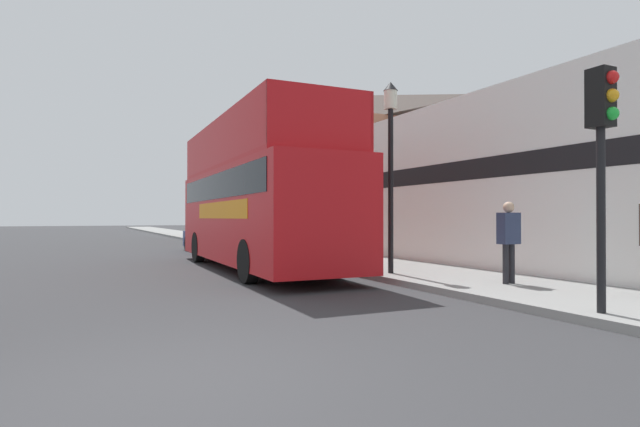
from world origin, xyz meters
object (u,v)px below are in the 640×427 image
(parked_car_ahead_of_bus, at_px, (212,237))
(lamp_post_third, at_px, (204,189))
(traffic_signal, at_px, (602,133))
(lamp_post_nearest, at_px, (391,141))
(tour_bus, at_px, (256,205))
(lamp_post_second, at_px, (255,167))
(pedestrian_second, at_px, (509,234))

(parked_car_ahead_of_bus, height_order, lamp_post_third, lamp_post_third)
(traffic_signal, bearing_deg, lamp_post_nearest, 88.25)
(tour_bus, bearing_deg, lamp_post_second, 73.09)
(lamp_post_nearest, bearing_deg, lamp_post_second, 91.04)
(parked_car_ahead_of_bus, xyz_separation_m, lamp_post_third, (1.60, 8.69, 2.53))
(tour_bus, relative_size, lamp_post_second, 1.92)
(lamp_post_nearest, height_order, lamp_post_third, lamp_post_nearest)
(parked_car_ahead_of_bus, height_order, lamp_post_second, lamp_post_second)
(lamp_post_nearest, bearing_deg, pedestrian_second, -68.29)
(traffic_signal, relative_size, lamp_post_nearest, 0.75)
(pedestrian_second, bearing_deg, traffic_signal, -113.28)
(traffic_signal, bearing_deg, tour_bus, 102.56)
(traffic_signal, distance_m, lamp_post_third, 25.33)
(parked_car_ahead_of_bus, height_order, traffic_signal, traffic_signal)
(tour_bus, bearing_deg, parked_car_ahead_of_bus, 87.23)
(lamp_post_second, bearing_deg, lamp_post_nearest, -88.96)
(lamp_post_nearest, distance_m, lamp_post_second, 9.87)
(tour_bus, height_order, parked_car_ahead_of_bus, tour_bus)
(tour_bus, bearing_deg, pedestrian_second, -61.10)
(pedestrian_second, relative_size, traffic_signal, 0.48)
(traffic_signal, height_order, lamp_post_third, lamp_post_third)
(traffic_signal, relative_size, lamp_post_second, 0.68)
(parked_car_ahead_of_bus, height_order, lamp_post_nearest, lamp_post_nearest)
(tour_bus, height_order, lamp_post_second, lamp_post_second)
(tour_bus, height_order, lamp_post_nearest, lamp_post_nearest)
(lamp_post_second, distance_m, lamp_post_third, 9.87)
(pedestrian_second, relative_size, lamp_post_third, 0.38)
(parked_car_ahead_of_bus, height_order, pedestrian_second, pedestrian_second)
(pedestrian_second, xyz_separation_m, lamp_post_nearest, (-1.08, 2.70, 2.22))
(pedestrian_second, height_order, lamp_post_nearest, lamp_post_nearest)
(parked_car_ahead_of_bus, distance_m, traffic_signal, 16.83)
(parked_car_ahead_of_bus, bearing_deg, traffic_signal, -83.69)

